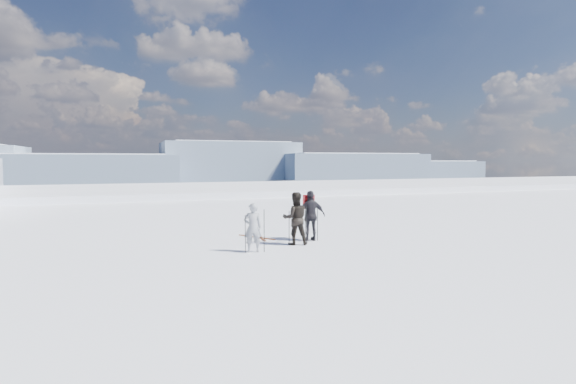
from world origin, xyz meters
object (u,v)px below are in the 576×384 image
Objects in this scene: skier_dark at (295,218)px; skier_pack at (311,216)px; skis_loose at (259,237)px; skier_grey at (253,228)px.

skier_pack is at bearing -136.55° from skier_dark.
skier_pack is 1.03× the size of skis_loose.
skier_dark reaches higher than skis_loose.
skier_pack is at bearing -146.64° from skier_grey.
skier_pack is 2.15m from skis_loose.
skier_grey is 2.70m from skis_loose.
skier_grey is at bearing 30.45° from skier_pack.
skier_grey is 0.86× the size of skier_dark.
skier_dark is 0.91m from skier_pack.
skier_dark is 1.00× the size of skier_pack.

